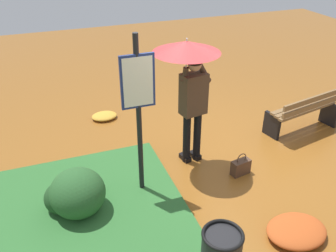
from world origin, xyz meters
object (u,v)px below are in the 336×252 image
(person_with_umbrella, at_px, (190,71))
(park_bench, at_px, (304,112))
(info_sign_post, at_px, (138,100))
(handbag, at_px, (241,167))

(person_with_umbrella, relative_size, park_bench, 1.45)
(info_sign_post, bearing_deg, park_bench, -169.42)
(person_with_umbrella, xyz_separation_m, handbag, (-0.64, 0.60, -1.42))
(person_with_umbrella, distance_m, info_sign_post, 1.00)
(park_bench, bearing_deg, info_sign_post, 10.58)
(person_with_umbrella, xyz_separation_m, info_sign_post, (0.89, 0.45, -0.11))
(person_with_umbrella, bearing_deg, info_sign_post, 26.51)
(info_sign_post, distance_m, park_bench, 3.48)
(info_sign_post, height_order, park_bench, info_sign_post)
(person_with_umbrella, height_order, park_bench, person_with_umbrella)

